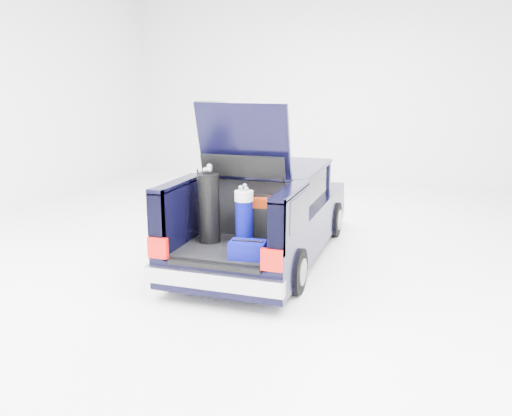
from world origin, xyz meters
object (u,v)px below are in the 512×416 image
(blue_duffel, at_px, (248,250))
(black_golf_bag, at_px, (209,208))
(blue_golf_bag, at_px, (244,217))
(red_suitcase, at_px, (260,219))
(car, at_px, (268,214))

(blue_duffel, bearing_deg, black_golf_bag, 140.11)
(blue_golf_bag, bearing_deg, blue_duffel, -90.04)
(black_golf_bag, distance_m, blue_duffel, 0.94)
(red_suitcase, distance_m, blue_golf_bag, 0.29)
(red_suitcase, bearing_deg, black_golf_bag, -165.34)
(red_suitcase, relative_size, black_golf_bag, 0.62)
(red_suitcase, distance_m, blue_duffel, 0.78)
(red_suitcase, relative_size, blue_golf_bag, 0.78)
(red_suitcase, height_order, black_golf_bag, black_golf_bag)
(red_suitcase, xyz_separation_m, black_golf_bag, (-0.64, -0.27, 0.17))
(black_golf_bag, xyz_separation_m, blue_golf_bag, (0.49, 0.04, -0.10))
(red_suitcase, height_order, blue_duffel, red_suitcase)
(car, distance_m, blue_golf_bag, 1.46)
(car, distance_m, black_golf_bag, 1.57)
(red_suitcase, relative_size, blue_duffel, 1.36)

